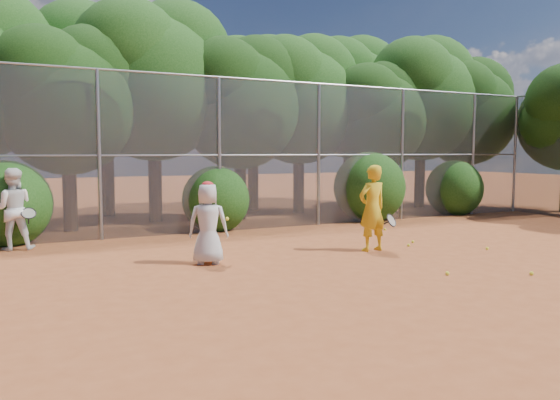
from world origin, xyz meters
TOP-DOWN VIEW (x-y plane):
  - ground at (0.00, 0.00)m, footprint 80.00×80.00m
  - fence_back at (-0.12, 6.00)m, footprint 20.05×0.09m
  - tree_2 at (-4.45, 7.83)m, footprint 3.99×3.47m
  - tree_3 at (-1.94, 8.84)m, footprint 4.89×4.26m
  - tree_4 at (0.55, 8.24)m, footprint 4.19×3.64m
  - tree_5 at (3.06, 9.04)m, footprint 4.51×3.92m
  - tree_6 at (5.55, 8.03)m, footprint 3.86×3.36m
  - tree_7 at (8.06, 8.64)m, footprint 4.77×4.14m
  - tree_8 at (10.05, 8.34)m, footprint 4.25×3.70m
  - tree_10 at (-2.93, 11.05)m, footprint 5.15×4.48m
  - tree_11 at (2.06, 10.64)m, footprint 4.64×4.03m
  - tree_12 at (6.56, 11.24)m, footprint 5.02×4.37m
  - bush_0 at (-6.00, 6.30)m, footprint 2.00×2.00m
  - bush_1 at (-1.00, 6.30)m, footprint 1.80×1.80m
  - bush_2 at (4.00, 6.30)m, footprint 2.20×2.20m
  - bush_3 at (7.50, 6.30)m, footprint 1.90×1.90m
  - player_yellow at (0.85, 1.87)m, footprint 0.87×0.58m
  - player_teen at (-2.67, 2.14)m, footprint 0.88×0.76m
  - player_white at (-5.89, 5.40)m, footprint 0.90×0.77m
  - ball_0 at (2.28, 2.24)m, footprint 0.07×0.07m
  - ball_1 at (1.88, 1.91)m, footprint 0.07×0.07m
  - ball_2 at (1.87, -1.23)m, footprint 0.07×0.07m
  - ball_3 at (3.10, 0.84)m, footprint 0.07×0.07m
  - ball_4 at (0.61, -0.59)m, footprint 0.07×0.07m
  - ball_5 at (2.96, 4.14)m, footprint 0.07×0.07m

SIDE VIEW (x-z plane):
  - ground at x=0.00m, z-range 0.00..0.00m
  - ball_0 at x=2.28m, z-range 0.00..0.07m
  - ball_1 at x=1.88m, z-range 0.00..0.07m
  - ball_2 at x=1.87m, z-range 0.00..0.07m
  - ball_3 at x=3.10m, z-range 0.00..0.07m
  - ball_4 at x=0.61m, z-range 0.00..0.07m
  - ball_5 at x=2.96m, z-range 0.00..0.07m
  - player_teen at x=-2.67m, z-range 0.00..1.54m
  - player_white at x=-5.89m, z-range 0.00..1.74m
  - bush_1 at x=-1.00m, z-range 0.00..1.80m
  - player_yellow at x=0.85m, z-range 0.00..1.81m
  - bush_3 at x=7.50m, z-range 0.00..1.90m
  - bush_0 at x=-6.00m, z-range 0.00..2.00m
  - bush_2 at x=4.00m, z-range 0.00..2.20m
  - fence_back at x=-0.12m, z-range 0.04..4.06m
  - tree_6 at x=5.55m, z-range 0.82..6.11m
  - tree_2 at x=-4.45m, z-range 0.85..6.32m
  - tree_4 at x=0.55m, z-range 0.89..6.62m
  - tree_8 at x=10.05m, z-range 0.91..6.73m
  - tree_5 at x=3.06m, z-range 0.96..7.13m
  - tree_11 at x=2.06m, z-range 0.99..7.34m
  - tree_7 at x=8.06m, z-range 1.02..7.54m
  - tree_3 at x=-1.94m, z-range 1.04..7.75m
  - tree_12 at x=6.56m, z-range 1.07..7.95m
  - tree_10 at x=-2.93m, z-range 1.10..8.16m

